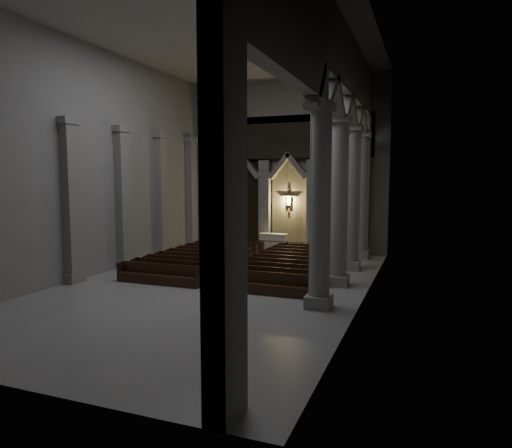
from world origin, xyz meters
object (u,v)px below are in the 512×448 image
at_px(altar_rail, 277,245).
at_px(pews, 244,265).
at_px(altar, 273,240).
at_px(worshipper, 287,250).
at_px(candle_stand_right, 320,250).
at_px(candle_stand_left, 239,245).

xyz_separation_m(altar_rail, pews, (0.00, -5.80, -0.28)).
bearing_deg(altar, worshipper, -58.13).
bearing_deg(altar_rail, candle_stand_right, 10.14).
distance_m(altar, pews, 7.72).
height_order(altar_rail, worshipper, worshipper).
bearing_deg(pews, worshipper, 74.84).
xyz_separation_m(altar, altar_rail, (0.87, -1.86, -0.05)).
distance_m(altar_rail, pews, 5.81).
distance_m(pews, worshipper, 4.52).
distance_m(candle_stand_left, pews, 7.31).
bearing_deg(candle_stand_left, altar_rail, -14.66).
height_order(candle_stand_left, candle_stand_right, candle_stand_left).
distance_m(candle_stand_left, candle_stand_right, 5.97).
distance_m(altar_rail, candle_stand_right, 2.91).
xyz_separation_m(pews, worshipper, (1.18, 4.36, 0.24)).
distance_m(altar, worshipper, 3.89).
bearing_deg(candle_stand_right, altar_rail, -169.86).
relative_size(altar, candle_stand_left, 1.45).
relative_size(candle_stand_right, pews, 0.14).
distance_m(altar, altar_rail, 2.05).
relative_size(candle_stand_left, candle_stand_right, 1.03).
height_order(altar, candle_stand_right, candle_stand_right).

